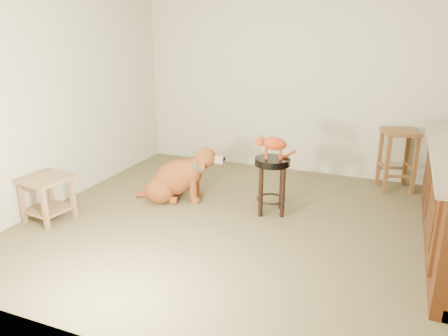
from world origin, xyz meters
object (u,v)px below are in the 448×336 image
at_px(side_table, 47,192).
at_px(golden_retriever, 177,179).
at_px(padded_stool, 272,174).
at_px(wood_stool, 397,159).
at_px(tabby_kitten, 272,144).

xyz_separation_m(side_table, golden_retriever, (0.97, 1.03, -0.06)).
height_order(padded_stool, wood_stool, wood_stool).
xyz_separation_m(padded_stool, golden_retriever, (-1.13, -0.05, -0.18)).
height_order(side_table, golden_retriever, golden_retriever).
xyz_separation_m(padded_stool, side_table, (-2.10, -1.08, -0.13)).
distance_m(wood_stool, golden_retriever, 2.71).
distance_m(wood_stool, tabby_kitten, 1.82).
bearing_deg(golden_retriever, padded_stool, -13.07).
relative_size(side_table, golden_retriever, 0.49).
distance_m(side_table, tabby_kitten, 2.40).
relative_size(golden_retriever, tabby_kitten, 2.59).
relative_size(wood_stool, golden_retriever, 0.72).
bearing_deg(side_table, padded_stool, 27.17).
xyz_separation_m(wood_stool, side_table, (-3.33, -2.35, -0.08)).
height_order(wood_stool, side_table, wood_stool).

